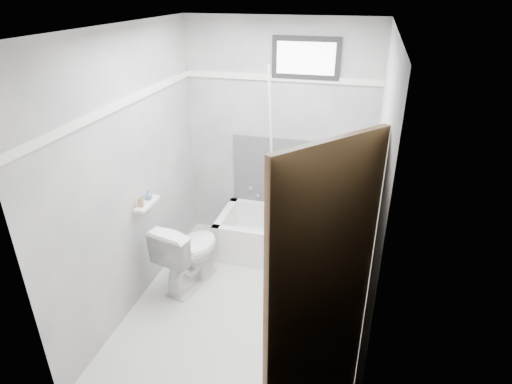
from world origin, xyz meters
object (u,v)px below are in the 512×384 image
(toilet, at_px, (189,253))
(soap_bottle_b, at_px, (149,195))
(office_chair, at_px, (322,203))
(soap_bottle_a, at_px, (141,201))
(bathtub, at_px, (289,237))
(door, at_px, (362,351))

(toilet, relative_size, soap_bottle_b, 8.24)
(office_chair, distance_m, soap_bottle_a, 1.80)
(toilet, distance_m, soap_bottle_a, 0.72)
(soap_bottle_b, bearing_deg, toilet, 11.86)
(bathtub, bearing_deg, soap_bottle_b, -145.30)
(office_chair, bearing_deg, soap_bottle_b, -160.63)
(office_chair, height_order, soap_bottle_b, office_chair)
(office_chair, height_order, door, door)
(office_chair, relative_size, soap_bottle_b, 12.04)
(bathtub, xyz_separation_m, soap_bottle_a, (-1.15, -0.94, 0.76))
(soap_bottle_a, bearing_deg, door, -33.56)
(bathtub, relative_size, soap_bottle_b, 17.35)
(toilet, bearing_deg, bathtub, -124.51)
(bathtub, xyz_separation_m, office_chair, (0.32, 0.05, 0.43))
(toilet, xyz_separation_m, door, (1.60, -1.48, 0.65))
(soap_bottle_b, bearing_deg, soap_bottle_a, -90.00)
(bathtub, bearing_deg, toilet, -138.71)
(door, xyz_separation_m, soap_bottle_a, (-1.92, 1.27, -0.03))
(toilet, distance_m, door, 2.28)
(toilet, bearing_deg, soap_bottle_b, 26.06)
(office_chair, height_order, soap_bottle_a, office_chair)
(door, bearing_deg, office_chair, 101.26)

